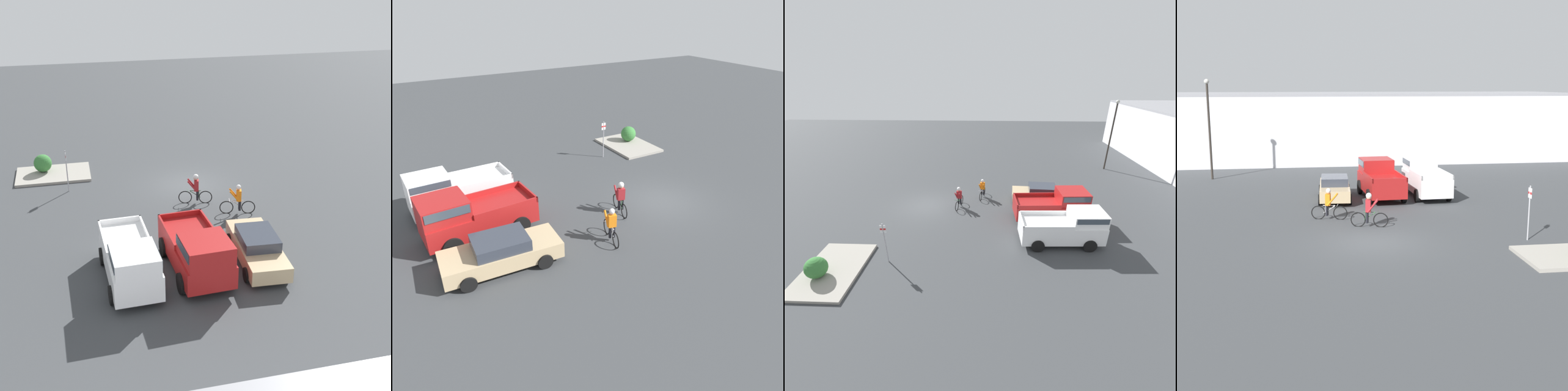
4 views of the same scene
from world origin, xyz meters
TOP-DOWN VIEW (x-y plane):
  - ground_plane at (0.00, 0.00)m, footprint 80.00×80.00m
  - warehouse_building at (0.00, 27.96)m, footprint 43.97×11.93m
  - sedan_0 at (-1.08, 9.11)m, footprint 2.11×4.77m
  - pickup_truck_0 at (1.70, 9.58)m, footprint 2.49×5.04m
  - pickup_truck_1 at (4.51, 9.61)m, footprint 2.29×4.98m
  - cyclist_0 at (0.12, 2.59)m, footprint 1.80×0.55m
  - cyclist_1 at (-1.71, 4.33)m, footprint 1.83×0.55m
  - fire_lane_sign at (6.78, -0.63)m, footprint 0.06×0.30m
  - lamppost at (-9.34, 17.35)m, footprint 0.36×0.36m

SIDE VIEW (x-z plane):
  - ground_plane at x=0.00m, z-range 0.00..0.00m
  - sedan_0 at x=-1.08m, z-range 0.01..1.41m
  - cyclist_1 at x=-1.71m, z-range -0.01..1.63m
  - cyclist_0 at x=0.12m, z-range 0.02..1.73m
  - pickup_truck_1 at x=4.51m, z-range 0.03..2.19m
  - pickup_truck_0 at x=1.70m, z-range 0.05..2.26m
  - fire_lane_sign at x=6.78m, z-range 0.25..2.70m
  - warehouse_building at x=0.00m, z-range 0.00..5.93m
  - lamppost at x=-9.34m, z-range 0.59..7.70m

